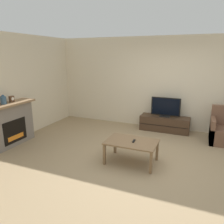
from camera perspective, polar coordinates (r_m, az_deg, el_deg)
ground_plane at (r=4.84m, az=9.82°, el=-12.15°), size 24.00×24.00×0.00m
wall_back at (r=6.64m, az=14.83°, el=7.15°), size 12.00×0.06×2.70m
wall_left at (r=6.18m, az=-23.68°, el=5.87°), size 0.06×12.00×2.70m
fireplace at (r=5.86m, az=-25.20°, el=-2.87°), size 0.44×1.36×1.06m
mantel_vase_centre_left at (r=5.64m, az=-26.53°, el=2.85°), size 0.13×0.13×0.22m
mantel_clock at (r=5.80m, az=-24.74°, el=3.09°), size 0.08×0.11×0.15m
tv_stand at (r=6.59m, az=13.56°, el=-2.96°), size 1.40×0.48×0.43m
tv at (r=6.46m, az=13.81°, el=1.06°), size 0.83×0.18×0.56m
coffee_table at (r=4.51m, az=5.10°, el=-8.26°), size 1.03×0.67×0.46m
remote at (r=4.49m, az=5.71°, el=-7.53°), size 0.05×0.15×0.02m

